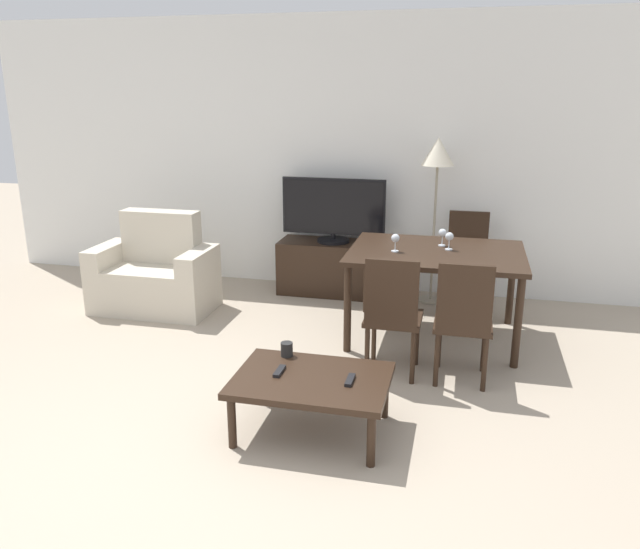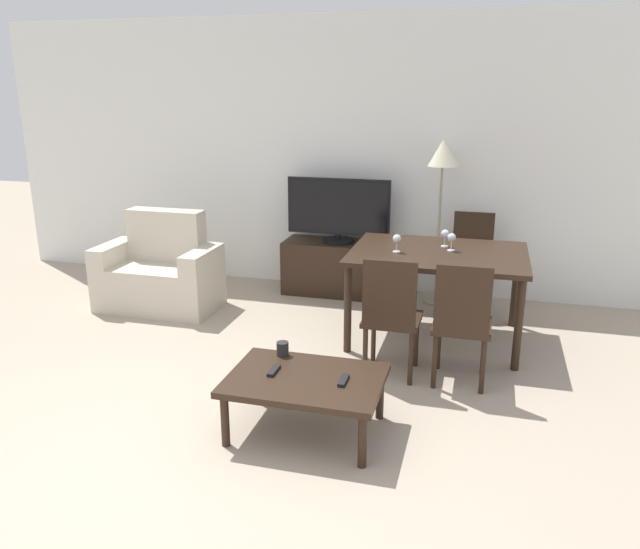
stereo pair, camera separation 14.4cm
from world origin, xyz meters
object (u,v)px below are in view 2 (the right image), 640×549
(cup_white_near, at_px, (283,349))
(wine_glass_left, at_px, (452,239))
(armchair, at_px, (160,274))
(remote_secondary, at_px, (343,380))
(tv_stand, at_px, (338,268))
(dining_chair_far, at_px, (471,257))
(dining_table, at_px, (438,261))
(floor_lamp, at_px, (443,163))
(wine_glass_right, at_px, (445,235))
(dining_chair_near_right, at_px, (462,319))
(tv, at_px, (338,210))
(remote_primary, at_px, (274,371))
(dining_chair_near, at_px, (391,313))
(coffee_table, at_px, (305,383))
(wine_glass_center, at_px, (397,240))

(cup_white_near, height_order, wine_glass_left, wine_glass_left)
(armchair, height_order, remote_secondary, armchair)
(tv_stand, distance_m, dining_chair_far, 1.33)
(dining_table, relative_size, cup_white_near, 15.22)
(floor_lamp, bearing_deg, cup_white_near, -108.10)
(armchair, height_order, wine_glass_right, armchair)
(armchair, bearing_deg, dining_chair_near_right, -18.34)
(armchair, xyz_separation_m, tv, (1.52, 0.84, 0.53))
(floor_lamp, bearing_deg, remote_primary, -105.97)
(tv_stand, distance_m, dining_chair_near, 1.97)
(tv_stand, xyz_separation_m, coffee_table, (0.45, -2.65, 0.05))
(coffee_table, height_order, cup_white_near, cup_white_near)
(dining_chair_far, bearing_deg, remote_primary, -112.87)
(tv, xyz_separation_m, dining_chair_near_right, (1.31, -1.78, -0.36))
(dining_chair_near, height_order, remote_secondary, dining_chair_near)
(dining_chair_near, bearing_deg, dining_chair_far, 73.65)
(dining_chair_near, bearing_deg, dining_table, 73.65)
(armchair, xyz_separation_m, dining_table, (2.58, -0.10, 0.35))
(armchair, xyz_separation_m, cup_white_near, (1.74, -1.55, 0.09))
(dining_chair_near_right, xyz_separation_m, wine_glass_left, (-0.15, 0.88, 0.35))
(tv, xyz_separation_m, coffee_table, (0.45, -2.64, -0.53))
(floor_lamp, xyz_separation_m, wine_glass_center, (-0.25, -1.02, -0.50))
(remote_primary, height_order, cup_white_near, cup_white_near)
(armchair, xyz_separation_m, dining_chair_far, (2.83, 0.73, 0.18))
(tv_stand, bearing_deg, floor_lamp, -1.95)
(coffee_table, distance_m, wine_glass_left, 1.96)
(tv_stand, bearing_deg, wine_glass_right, -35.25)
(dining_chair_near, bearing_deg, dining_chair_near_right, 0.00)
(coffee_table, height_order, wine_glass_right, wine_glass_right)
(armchair, bearing_deg, floor_lamp, 17.86)
(tv, height_order, remote_secondary, tv)
(tv_stand, bearing_deg, coffee_table, -80.44)
(dining_chair_near_right, bearing_deg, floor_lamp, 100.37)
(coffee_table, height_order, dining_table, dining_table)
(wine_glass_right, bearing_deg, floor_lamp, 98.35)
(floor_lamp, relative_size, remote_secondary, 10.55)
(dining_chair_near, relative_size, wine_glass_right, 6.20)
(coffee_table, bearing_deg, wine_glass_center, 79.67)
(remote_secondary, bearing_deg, dining_table, 77.39)
(cup_white_near, bearing_deg, armchair, 138.36)
(dining_table, height_order, floor_lamp, floor_lamp)
(coffee_table, xyz_separation_m, floor_lamp, (0.54, 2.61, 1.03))
(remote_secondary, bearing_deg, tv, 104.39)
(wine_glass_left, bearing_deg, armchair, 178.85)
(cup_white_near, xyz_separation_m, wine_glass_right, (0.88, 1.61, 0.44))
(dining_chair_far, relative_size, dining_chair_near_right, 1.00)
(floor_lamp, relative_size, wine_glass_left, 10.84)
(armchair, bearing_deg, dining_chair_far, 14.46)
(dining_chair_near, relative_size, floor_lamp, 0.57)
(dining_chair_near, distance_m, floor_lamp, 1.95)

